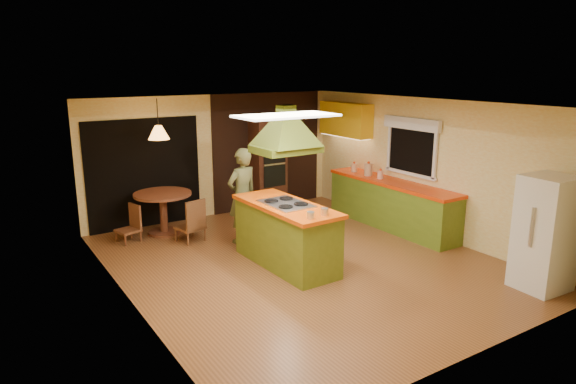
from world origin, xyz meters
TOP-DOWN VIEW (x-y plane):
  - ground at (0.00, 0.00)m, footprint 6.50×6.50m
  - room_walls at (0.00, 0.00)m, footprint 5.50×6.50m
  - ceiling_plane at (0.00, 0.00)m, footprint 6.50×6.50m
  - brick_panel at (1.25, 3.23)m, footprint 2.64×0.03m
  - nook_opening at (-1.50, 3.23)m, footprint 2.20×0.03m
  - right_counter at (2.45, 0.60)m, footprint 0.62×3.05m
  - upper_cabinets at (2.57, 2.20)m, footprint 0.34×1.40m
  - window_right at (2.70, 0.40)m, footprint 0.12×1.35m
  - fluor_panel at (-1.10, -1.20)m, footprint 1.20×0.60m
  - kitchen_island at (-0.31, 0.06)m, footprint 0.86×2.02m
  - range_hood at (-0.31, 0.06)m, footprint 0.95×0.69m
  - man at (-0.36, 1.40)m, footprint 0.68×0.52m
  - refrigerator at (2.24, -2.62)m, footprint 0.70×0.67m
  - wall_oven at (1.07, 2.95)m, footprint 0.70×0.64m
  - dining_table at (-1.39, 2.59)m, footprint 1.05×1.05m
  - chair_left at (-2.09, 2.49)m, footprint 0.45×0.45m
  - chair_near at (-1.14, 1.94)m, footprint 0.52×0.52m
  - pendant_lamp at (-1.39, 2.59)m, footprint 0.47×0.47m
  - canister_large at (2.40, 1.23)m, footprint 0.18×0.18m
  - canister_medium at (2.40, 1.67)m, footprint 0.14×0.14m
  - canister_small at (2.40, 0.88)m, footprint 0.14×0.14m

SIDE VIEW (x-z plane):
  - ground at x=0.00m, z-range 0.00..0.00m
  - chair_left at x=-2.09m, z-range 0.00..0.66m
  - chair_near at x=-1.14m, z-range 0.00..0.78m
  - right_counter at x=2.45m, z-range 0.00..0.92m
  - kitchen_island at x=-0.31m, z-range 0.00..1.01m
  - dining_table at x=-1.39m, z-range 0.16..0.95m
  - refrigerator at x=2.24m, z-range 0.00..1.62m
  - man at x=-0.36m, z-range 0.00..1.69m
  - canister_small at x=2.40m, z-range 0.92..1.08m
  - canister_medium at x=2.40m, z-range 0.92..1.09m
  - wall_oven at x=1.07m, z-range 0.00..2.02m
  - canister_large at x=2.40m, z-range 0.92..1.16m
  - nook_opening at x=-1.50m, z-range 0.00..2.10m
  - room_walls at x=0.00m, z-range -2.00..4.50m
  - brick_panel at x=1.25m, z-range 0.00..2.50m
  - window_right at x=2.70m, z-range 1.24..2.30m
  - pendant_lamp at x=-1.39m, z-range 1.78..2.02m
  - upper_cabinets at x=2.57m, z-range 1.60..2.30m
  - range_hood at x=-0.31m, z-range 1.86..2.65m
  - fluor_panel at x=-1.10m, z-range 2.47..2.50m
  - ceiling_plane at x=0.00m, z-range 2.50..2.50m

